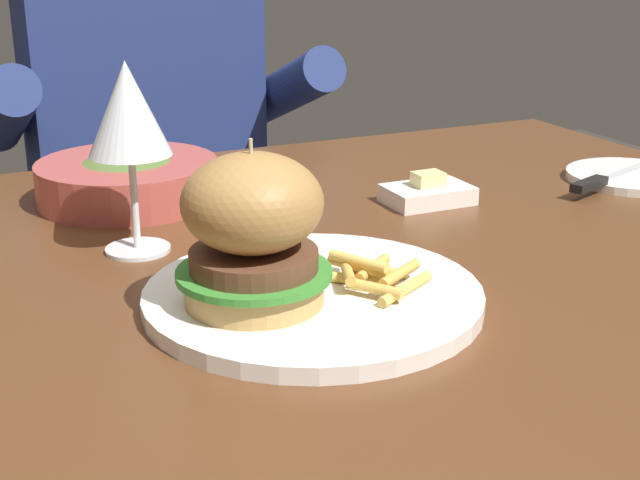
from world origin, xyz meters
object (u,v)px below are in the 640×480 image
butter_dish (428,193)px  bread_plate (630,176)px  burger_sandwich (253,230)px  main_plate (313,296)px  diner_person (150,219)px  table_knife (611,177)px  wine_glass (128,113)px  soup_bowl (128,179)px

butter_dish → bread_plate: bearing=-4.5°
burger_sandwich → bread_plate: bearing=18.8°
main_plate → diner_person: size_ratio=0.24×
table_knife → butter_dish: size_ratio=2.04×
main_plate → burger_sandwich: (-0.05, -0.01, 0.07)m
main_plate → burger_sandwich: bearing=-173.4°
burger_sandwich → wine_glass: size_ratio=0.73×
wine_glass → bread_plate: 0.63m
butter_dish → diner_person: size_ratio=0.08×
butter_dish → diner_person: (-0.18, 0.61, -0.19)m
main_plate → diner_person: bearing=85.8°
table_knife → diner_person: 0.79m
bread_plate → butter_dish: (-0.28, 0.02, 0.01)m
table_knife → diner_person: bearing=122.1°
burger_sandwich → table_knife: size_ratio=0.68×
wine_glass → bread_plate: (0.61, -0.00, -0.13)m
main_plate → burger_sandwich: 0.09m
burger_sandwich → bread_plate: size_ratio=0.86×
butter_dish → diner_person: diner_person is taller
burger_sandwich → diner_person: bearing=82.1°
table_knife → diner_person: diner_person is taller
bread_plate → soup_bowl: bearing=163.7°
bread_plate → soup_bowl: 0.61m
diner_person → butter_dish: bearing=-74.0°
diner_person → wine_glass: bearing=-104.4°
wine_glass → diner_person: (0.16, 0.63, -0.31)m
main_plate → soup_bowl: 0.36m
table_knife → soup_bowl: 0.57m
burger_sandwich → wine_glass: 0.21m
bread_plate → table_knife: size_ratio=0.79×
burger_sandwich → diner_person: size_ratio=0.11×
table_knife → bread_plate: bearing=19.9°
main_plate → wine_glass: size_ratio=1.54×
soup_bowl → table_knife: bearing=-19.3°
main_plate → soup_bowl: bearing=101.1°
table_knife → burger_sandwich: bearing=-161.3°
butter_dish → soup_bowl: size_ratio=0.47×
wine_glass → butter_dish: bearing=3.5°
main_plate → soup_bowl: (-0.07, 0.36, 0.02)m
soup_bowl → main_plate: bearing=-78.9°
table_knife → butter_dish: bearing=170.5°
table_knife → soup_bowl: bearing=160.7°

